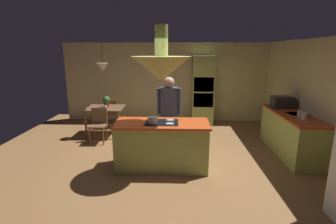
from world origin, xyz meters
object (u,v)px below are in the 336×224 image
Objects in this scene: cooking_pot_on_cooktop at (153,120)px; canister_sugar at (300,114)px; dining_table at (105,111)px; oven_tower at (203,91)px; potted_plant_on_table at (107,101)px; chair_facing_island at (99,123)px; kitchen_island at (162,145)px; microwave_on_counter at (282,102)px; person_at_island at (169,111)px; chair_by_back_wall at (111,111)px; canister_flour at (304,116)px; cup_on_table at (106,107)px.

canister_sugar is at bearing 11.24° from cooking_pot_on_cooktop.
oven_tower is at bearing 22.21° from dining_table.
cooking_pot_on_cooktop is (1.54, -2.23, 0.36)m from dining_table.
chair_facing_island is at bearing -92.61° from potted_plant_on_table.
canister_sugar is (2.84, 0.47, 0.54)m from kitchen_island.
canister_sugar is at bearing -12.28° from chair_facing_island.
microwave_on_counter is (4.51, -0.74, 0.15)m from potted_plant_on_table.
canister_sugar is at bearing -90.00° from microwave_on_counter.
oven_tower is at bearing 32.57° from chair_facing_island.
kitchen_island is 1.05× the size of person_at_island.
canister_flour is at bearing 151.55° from chair_by_back_wall.
canister_flour is (1.74, -2.96, -0.06)m from oven_tower.
chair_by_back_wall is 5.11m from canister_sugar.
kitchen_island is at bearing 39.09° from cooking_pot_on_cooktop.
dining_table is 2.73m from cooking_pot_on_cooktop.
dining_table is at bearing -118.23° from potted_plant_on_table.
oven_tower is at bearing 71.26° from kitchen_island.
canister_flour is 0.32× the size of microwave_on_counter.
cup_on_table is at bearing -80.01° from potted_plant_on_table.
person_at_island reaches higher than cup_on_table.
canister_flour is at bearing 7.90° from cooking_pot_on_cooktop.
chair_facing_island is 4.83× the size of cooking_pot_on_cooktop.
cup_on_table is at bearing 162.32° from canister_sugar.
oven_tower is 2.90m from chair_by_back_wall.
cooking_pot_on_cooktop is (-3.00, -1.55, -0.06)m from microwave_on_counter.
microwave_on_counter is at bearing 15.14° from person_at_island.
kitchen_island is 2.24m from chair_facing_island.
chair_by_back_wall is 3.30m from cooking_pot_on_cooktop.
potted_plant_on_table is at bearing 61.77° from dining_table.
canister_flour is at bearing -90.00° from microwave_on_counter.
oven_tower is 2.47× the size of chair_facing_island.
chair_facing_island is 0.82m from potted_plant_on_table.
microwave_on_counter is (4.54, -0.68, 0.42)m from dining_table.
kitchen_island is 2.10× the size of chair_facing_island.
chair_by_back_wall is 0.91m from cup_on_table.
dining_table is 0.27m from cup_on_table.
chair_by_back_wall is at bearing 121.76° from kitchen_island.
kitchen_island is 6.09× the size of potted_plant_on_table.
chair_by_back_wall is 9.67× the size of cup_on_table.
potted_plant_on_table is (-1.79, 1.48, -0.08)m from person_at_island.
canister_sugar is (4.46, -1.42, 0.20)m from cup_on_table.
canister_sugar reaches higher than chair_by_back_wall.
potted_plant_on_table is 0.65× the size of microwave_on_counter.
kitchen_island is at bearing 121.76° from chair_by_back_wall.
canister_flour is (4.54, -2.46, 0.50)m from chair_by_back_wall.
cup_on_table is 0.50× the size of cooking_pot_on_cooktop.
cooking_pot_on_cooktop is (-0.28, -0.81, 0.01)m from person_at_island.
kitchen_island is at bearing -40.55° from chair_facing_island.
person_at_island reaches higher than kitchen_island.
cooking_pot_on_cooktop is at bearing -168.76° from canister_sugar.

